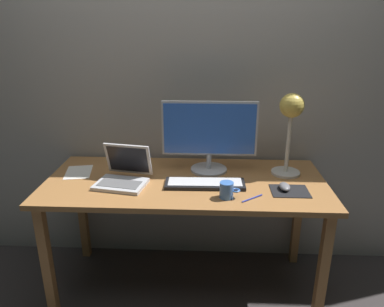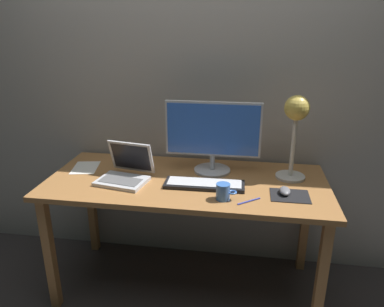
% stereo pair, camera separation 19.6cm
% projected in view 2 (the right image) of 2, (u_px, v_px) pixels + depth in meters
% --- Properties ---
extents(ground_plane, '(4.80, 4.80, 0.00)m').
position_uv_depth(ground_plane, '(187.00, 284.00, 2.32)').
color(ground_plane, '#383333').
rests_on(ground_plane, ground).
extents(back_wall, '(4.80, 0.06, 2.60)m').
position_uv_depth(back_wall, '(197.00, 72.00, 2.25)').
color(back_wall, '#A8A099').
rests_on(back_wall, ground).
extents(desk, '(1.60, 0.70, 0.74)m').
position_uv_depth(desk, '(187.00, 192.00, 2.10)').
color(desk, '#A8703D').
rests_on(desk, ground).
extents(monitor, '(0.56, 0.22, 0.43)m').
position_uv_depth(monitor, '(213.00, 134.00, 2.11)').
color(monitor, silver).
rests_on(monitor, desk).
extents(keyboard_main, '(0.44, 0.15, 0.03)m').
position_uv_depth(keyboard_main, '(204.00, 184.00, 1.98)').
color(keyboard_main, black).
rests_on(keyboard_main, desk).
extents(laptop, '(0.31, 0.30, 0.21)m').
position_uv_depth(laptop, '(126.00, 169.00, 2.06)').
color(laptop, silver).
rests_on(laptop, desk).
extents(desk_lamp, '(0.17, 0.17, 0.48)m').
position_uv_depth(desk_lamp, '(296.00, 120.00, 1.98)').
color(desk_lamp, beige).
rests_on(desk_lamp, desk).
extents(mousepad, '(0.20, 0.16, 0.00)m').
position_uv_depth(mousepad, '(290.00, 196.00, 1.87)').
color(mousepad, black).
rests_on(mousepad, desk).
extents(mouse, '(0.06, 0.10, 0.03)m').
position_uv_depth(mouse, '(285.00, 191.00, 1.89)').
color(mouse, slate).
rests_on(mouse, mousepad).
extents(coffee_mug, '(0.11, 0.07, 0.09)m').
position_uv_depth(coffee_mug, '(223.00, 192.00, 1.83)').
color(coffee_mug, '#3F72CC').
rests_on(coffee_mug, desk).
extents(paper_sheet_near_mouse, '(0.19, 0.23, 0.00)m').
position_uv_depth(paper_sheet_near_mouse, '(85.00, 168.00, 2.24)').
color(paper_sheet_near_mouse, white).
rests_on(paper_sheet_near_mouse, desk).
extents(pen, '(0.12, 0.09, 0.01)m').
position_uv_depth(pen, '(249.00, 201.00, 1.81)').
color(pen, '#2633A5').
rests_on(pen, desk).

